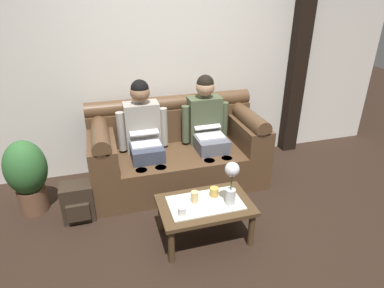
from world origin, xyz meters
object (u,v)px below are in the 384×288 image
(person_right, at_px, (207,126))
(flower_vase, at_px, (232,179))
(couch, at_px, (177,151))
(coffee_table, at_px, (205,208))
(cup_near_right, at_px, (195,197))
(cup_far_center, at_px, (214,192))
(potted_plant, at_px, (27,174))
(backpack_left, at_px, (78,202))
(person_left, at_px, (144,133))
(cup_near_left, at_px, (182,211))

(person_right, bearing_deg, flower_vase, -98.16)
(couch, distance_m, coffee_table, 1.04)
(cup_near_right, height_order, cup_far_center, cup_near_right)
(potted_plant, bearing_deg, coffee_table, -29.44)
(couch, relative_size, backpack_left, 5.00)
(person_right, distance_m, cup_near_right, 1.12)
(flower_vase, bearing_deg, cup_far_center, 121.26)
(person_left, bearing_deg, potted_plant, -172.45)
(coffee_table, xyz_separation_m, backpack_left, (-1.11, 0.60, -0.13))
(couch, bearing_deg, person_right, -0.29)
(backpack_left, distance_m, potted_plant, 0.58)
(cup_near_left, distance_m, cup_near_right, 0.22)
(potted_plant, bearing_deg, cup_near_right, -29.70)
(person_left, relative_size, cup_far_center, 14.85)
(potted_plant, bearing_deg, cup_far_center, -25.76)
(couch, relative_size, person_right, 1.57)
(cup_near_left, height_order, cup_far_center, cup_far_center)
(person_left, height_order, person_right, same)
(couch, distance_m, person_right, 0.46)
(coffee_table, relative_size, backpack_left, 2.14)
(person_left, bearing_deg, person_right, 0.02)
(couch, distance_m, person_left, 0.46)
(person_left, height_order, backpack_left, person_left)
(person_left, height_order, cup_near_left, person_left)
(person_right, bearing_deg, cup_far_center, -104.73)
(person_right, xyz_separation_m, cup_far_center, (-0.25, -0.96, -0.24))
(person_right, relative_size, backpack_left, 3.18)
(cup_near_left, relative_size, potted_plant, 0.10)
(person_left, relative_size, cup_near_left, 16.23)
(couch, xyz_separation_m, cup_near_right, (-0.08, -1.00, 0.06))
(person_right, bearing_deg, potted_plant, -175.28)
(cup_near_left, height_order, backpack_left, cup_near_left)
(couch, distance_m, cup_near_left, 1.18)
(cup_near_right, relative_size, cup_far_center, 1.23)
(cup_near_left, bearing_deg, person_left, 96.17)
(couch, xyz_separation_m, person_left, (-0.36, -0.00, 0.28))
(coffee_table, relative_size, flower_vase, 2.01)
(coffee_table, distance_m, cup_far_center, 0.17)
(person_right, relative_size, flower_vase, 2.99)
(person_right, relative_size, cup_far_center, 14.85)
(cup_far_center, xyz_separation_m, potted_plant, (-1.67, 0.81, 0.01))
(couch, height_order, coffee_table, couch)
(couch, relative_size, flower_vase, 4.70)
(potted_plant, bearing_deg, person_right, 4.72)
(coffee_table, xyz_separation_m, cup_near_left, (-0.24, -0.11, 0.10))
(couch, height_order, cup_near_left, couch)
(coffee_table, distance_m, potted_plant, 1.79)
(couch, xyz_separation_m, cup_near_left, (-0.24, -1.15, 0.04))
(couch, height_order, cup_near_right, couch)
(cup_near_left, relative_size, cup_near_right, 0.74)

